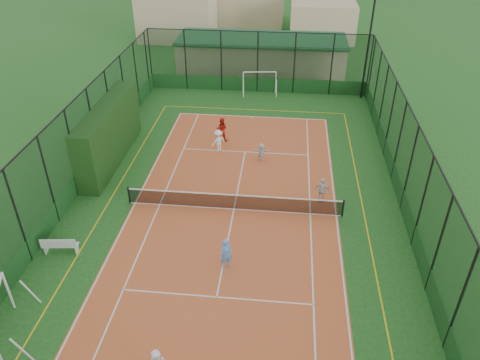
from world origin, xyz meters
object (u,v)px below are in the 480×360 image
object	(u,v)px
white_bench	(60,245)
child_far_right	(322,190)
child_far_left	(218,141)
floodlight_ne	(368,47)
clubhouse	(261,55)
futsal_goal_near	(3,318)
futsal_goal_far	(259,82)
child_far_back	(261,152)
coach	(222,129)
child_near_mid	(226,254)

from	to	relation	value
white_bench	child_far_right	xyz separation A→B (m)	(12.53, 5.51, 0.30)
child_far_left	floodlight_ne	bearing A→B (deg)	-177.56
clubhouse	child_far_left	distance (m)	15.80
futsal_goal_near	child_far_right	size ratio (longest dim) A/B	2.01
floodlight_ne	futsal_goal_far	xyz separation A→B (m)	(-8.39, 0.10, -3.22)
white_bench	child_far_right	size ratio (longest dim) A/B	1.11
futsal_goal_far	child_far_back	world-z (taller)	futsal_goal_far
child_far_left	child_far_back	size ratio (longest dim) A/B	1.28
floodlight_ne	child_far_back	size ratio (longest dim) A/B	6.87
futsal_goal_near	futsal_goal_far	distance (m)	27.12
child_far_back	coach	distance (m)	3.76
clubhouse	child_far_right	distance (m)	21.35
futsal_goal_near	coach	size ratio (longest dim) A/B	1.83
futsal_goal_far	coach	xyz separation A→B (m)	(-1.95, -8.84, -0.06)
floodlight_ne	white_bench	size ratio (longest dim) A/B	4.92
clubhouse	child_near_mid	xyz separation A→B (m)	(0.18, -26.48, -0.78)
floodlight_ne	coach	size ratio (longest dim) A/B	4.96
futsal_goal_near	child_far_left	world-z (taller)	futsal_goal_near
futsal_goal_far	child_far_left	world-z (taller)	futsal_goal_far
futsal_goal_far	coach	world-z (taller)	futsal_goal_far
clubhouse	white_bench	xyz separation A→B (m)	(-7.80, -26.31, -1.10)
child_far_right	white_bench	bearing A→B (deg)	42.68
floodlight_ne	child_far_right	xyz separation A→B (m)	(-3.87, -15.40, -3.36)
floodlight_ne	child_far_right	size ratio (longest dim) A/B	5.44
futsal_goal_near	coach	xyz separation A→B (m)	(6.05, 17.08, -0.14)
clubhouse	futsal_goal_far	xyz separation A→B (m)	(0.21, -5.30, -0.67)
white_bench	child_far_left	xyz separation A→B (m)	(6.05, 10.62, 0.30)
futsal_goal_far	futsal_goal_near	bearing A→B (deg)	-114.62
white_bench	child_far_left	world-z (taller)	child_far_left
floodlight_ne	child_far_back	xyz separation A→B (m)	(-7.49, -11.18, -3.51)
child_far_left	coach	xyz separation A→B (m)	(0.01, 1.55, 0.07)
floodlight_ne	child_near_mid	size ratio (longest dim) A/B	5.28
child_far_back	coach	bearing A→B (deg)	-39.39
child_far_back	child_far_right	bearing A→B (deg)	132.05
futsal_goal_far	child_far_back	bearing A→B (deg)	-92.93
child_far_right	clubhouse	bearing A→B (deg)	-58.25
clubhouse	white_bench	size ratio (longest dim) A/B	9.06
white_bench	futsal_goal_far	world-z (taller)	futsal_goal_far
futsal_goal_far	child_far_right	distance (m)	16.15
child_far_left	child_far_right	distance (m)	8.25
child_near_mid	coach	distance (m)	12.50
child_far_back	coach	xyz separation A→B (m)	(-2.85, 2.45, 0.23)
child_near_mid	child_far_right	distance (m)	7.28
futsal_goal_near	child_near_mid	xyz separation A→B (m)	(7.97, 4.73, -0.19)
white_bench	coach	xyz separation A→B (m)	(6.06, 12.18, 0.37)
futsal_goal_far	coach	size ratio (longest dim) A/B	1.68
futsal_goal_near	futsal_goal_far	bearing A→B (deg)	-38.36
futsal_goal_near	clubhouse	bearing A→B (deg)	-35.22
floodlight_ne	child_far_right	bearing A→B (deg)	-104.11
child_far_right	coach	size ratio (longest dim) A/B	0.91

